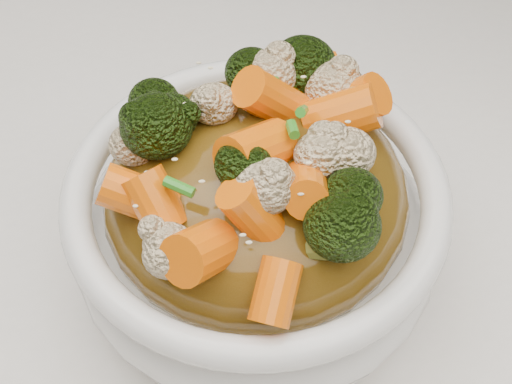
{
  "coord_description": "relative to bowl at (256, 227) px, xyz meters",
  "views": [
    {
      "loc": [
        0.01,
        -0.21,
        1.1
      ],
      "look_at": [
        0.02,
        0.02,
        0.82
      ],
      "focal_mm": 50.0,
      "sensor_mm": 36.0,
      "label": 1
    }
  ],
  "objects": [
    {
      "name": "tablecloth",
      "position": [
        -0.02,
        -0.02,
        -0.06
      ],
      "size": [
        1.2,
        0.8,
        0.04
      ],
      "primitive_type": "cube",
      "color": "white",
      "rests_on": "dining_table"
    },
    {
      "name": "bowl",
      "position": [
        0.0,
        0.0,
        0.0
      ],
      "size": [
        0.25,
        0.25,
        0.08
      ],
      "primitive_type": null,
      "rotation": [
        0.0,
        0.0,
        0.36
      ],
      "color": "white",
      "rests_on": "tablecloth"
    },
    {
      "name": "sauce_base",
      "position": [
        0.0,
        -0.0,
        0.03
      ],
      "size": [
        0.2,
        0.2,
        0.09
      ],
      "primitive_type": "ellipsoid",
      "rotation": [
        0.0,
        0.0,
        0.36
      ],
      "color": "#593D0F",
      "rests_on": "bowl"
    },
    {
      "name": "carrots",
      "position": [
        0.0,
        -0.0,
        0.08
      ],
      "size": [
        0.2,
        0.2,
        0.05
      ],
      "primitive_type": null,
      "rotation": [
        0.0,
        0.0,
        0.36
      ],
      "color": "orange",
      "rests_on": "sauce_base"
    },
    {
      "name": "broccoli",
      "position": [
        0.0,
        -0.0,
        0.08
      ],
      "size": [
        0.2,
        0.2,
        0.04
      ],
      "primitive_type": null,
      "rotation": [
        0.0,
        0.0,
        0.36
      ],
      "color": "black",
      "rests_on": "sauce_base"
    },
    {
      "name": "cauliflower",
      "position": [
        0.0,
        -0.0,
        0.08
      ],
      "size": [
        0.2,
        0.2,
        0.03
      ],
      "primitive_type": null,
      "rotation": [
        0.0,
        0.0,
        0.36
      ],
      "color": "beige",
      "rests_on": "sauce_base"
    },
    {
      "name": "scallions",
      "position": [
        -0.0,
        -0.0,
        0.08
      ],
      "size": [
        0.15,
        0.15,
        0.02
      ],
      "primitive_type": null,
      "rotation": [
        0.0,
        0.0,
        0.36
      ],
      "color": "#2C801D",
      "rests_on": "sauce_base"
    },
    {
      "name": "sesame_seeds",
      "position": [
        0.0,
        -0.0,
        0.08
      ],
      "size": [
        0.18,
        0.18,
        0.01
      ],
      "primitive_type": null,
      "rotation": [
        0.0,
        0.0,
        0.36
      ],
      "color": "beige",
      "rests_on": "sauce_base"
    }
  ]
}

